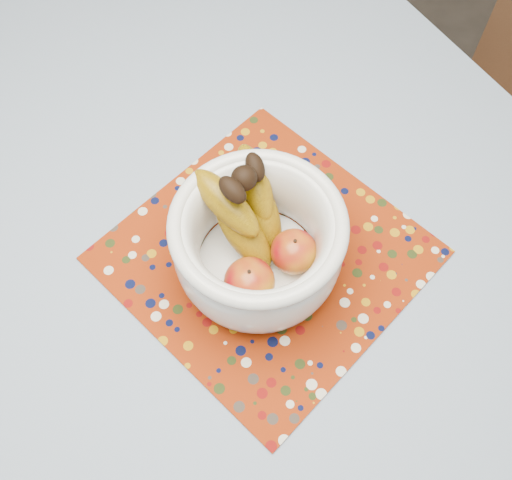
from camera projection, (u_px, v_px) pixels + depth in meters
table at (168, 259)px, 1.01m from camera, size 1.20×1.20×0.75m
chair at (493, 121)px, 1.44m from camera, size 0.36×0.36×0.79m
tablecloth at (162, 236)px, 0.94m from camera, size 1.32×1.32×0.01m
placemat at (266, 255)px, 0.91m from camera, size 0.49×0.49×0.00m
fruit_bowl at (257, 235)px, 0.83m from camera, size 0.24×0.26×0.19m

